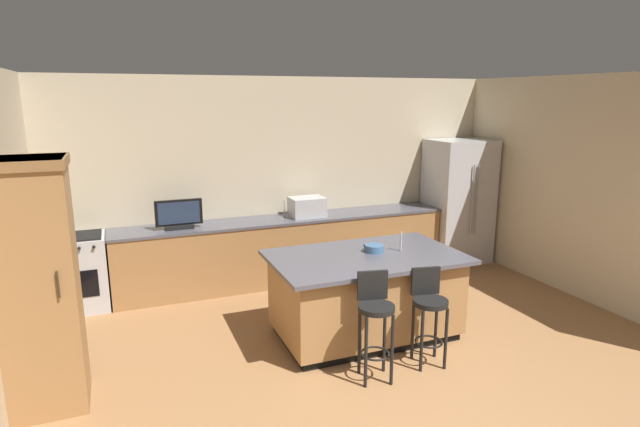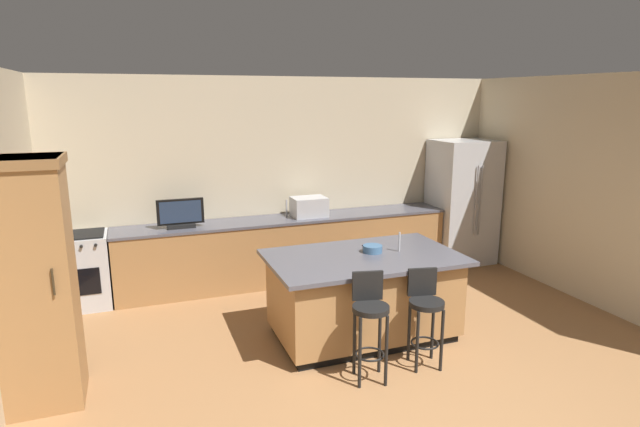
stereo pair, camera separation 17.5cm
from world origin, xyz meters
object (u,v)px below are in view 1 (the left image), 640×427
tv_monitor (179,215)px  fruit_bowl (374,248)px  microwave (307,207)px  range_oven (77,273)px  tv_remote (370,249)px  kitchen_island (365,295)px  refrigerator (458,201)px  cabinet_tower (38,283)px  bar_stool_left (375,316)px  cell_phone (369,246)px  bar_stool_right (429,309)px

tv_monitor → fruit_bowl: 2.63m
microwave → fruit_bowl: (0.08, -1.90, -0.09)m
range_oven → tv_remote: size_ratio=5.56×
kitchen_island → refrigerator: 3.25m
cabinet_tower → tv_remote: cabinet_tower is taller
bar_stool_left → cell_phone: bar_stool_left is taller
bar_stool_right → range_oven: bearing=151.6°
tv_monitor → tv_remote: (1.85, -1.76, -0.16)m
kitchen_island → bar_stool_left: bar_stool_left is taller
refrigerator → microwave: refrigerator is taller
fruit_bowl → tv_remote: fruit_bowl is taller
bar_stool_left → range_oven: bearing=145.8°
range_oven → bar_stool_right: bearing=-39.9°
refrigerator → bar_stool_right: 3.54m
microwave → fruit_bowl: microwave is taller
refrigerator → fruit_bowl: size_ratio=9.15×
refrigerator → cell_phone: bearing=-146.0°
bar_stool_left → bar_stool_right: bar_stool_left is taller
kitchen_island → cabinet_tower: bearing=-176.5°
microwave → bar_stool_right: microwave is taller
microwave → cell_phone: (0.12, -1.71, -0.13)m
kitchen_island → cell_phone: bearing=56.8°
cabinet_tower → tv_monitor: cabinet_tower is taller
fruit_bowl → refrigerator: bearing=36.7°
cell_phone → cabinet_tower: bearing=-179.7°
cell_phone → refrigerator: bearing=26.3°
cabinet_tower → fruit_bowl: (3.23, 0.26, -0.14)m
cabinet_tower → fruit_bowl: bearing=4.6°
range_oven → microwave: bearing=0.0°
refrigerator → cell_phone: refrigerator is taller
kitchen_island → tv_monitor: 2.66m
kitchen_island → tv_remote: tv_remote is taller
cell_phone → kitchen_island: bearing=-131.0°
kitchen_island → tv_remote: (0.14, 0.16, 0.46)m
cabinet_tower → bar_stool_right: cabinet_tower is taller
cell_phone → bar_stool_left: bearing=-122.0°
kitchen_island → refrigerator: bearing=36.3°
tv_remote → bar_stool_right: bearing=-88.9°
tv_monitor → cell_phone: size_ratio=3.96×
cabinet_tower → bar_stool_left: 2.89m
fruit_bowl → cell_phone: 0.21m
range_oven → bar_stool_right: size_ratio=0.99×
cell_phone → tv_remote: (-0.04, -0.11, 0.01)m
tv_monitor → kitchen_island: bearing=-48.2°
bar_stool_right → tv_remote: 1.02m
microwave → range_oven: bearing=-180.0°
refrigerator → tv_remote: size_ratio=11.40×
bar_stool_left → bar_stool_right: bearing=17.2°
microwave → cell_phone: microwave is taller
refrigerator → bar_stool_left: size_ratio=1.90×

